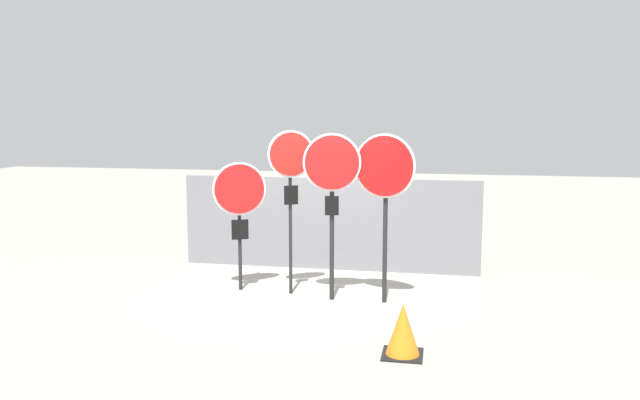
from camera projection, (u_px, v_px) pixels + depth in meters
ground_plane at (309, 294)px, 9.47m from camera, size 40.00×40.00×0.00m
fence_back at (329, 224)px, 10.95m from camera, size 5.24×0.12×1.62m
stop_sign_0 at (239, 197)px, 9.49m from camera, size 0.75×0.37×2.00m
stop_sign_1 at (291, 169)px, 9.23m from camera, size 0.63×0.35×2.48m
stop_sign_2 at (332, 179)px, 8.93m from camera, size 0.83×0.18×2.45m
stop_sign_3 at (385, 178)px, 8.79m from camera, size 0.88×0.28×2.45m
traffic_cone_0 at (403, 330)px, 7.04m from camera, size 0.46×0.46×0.60m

